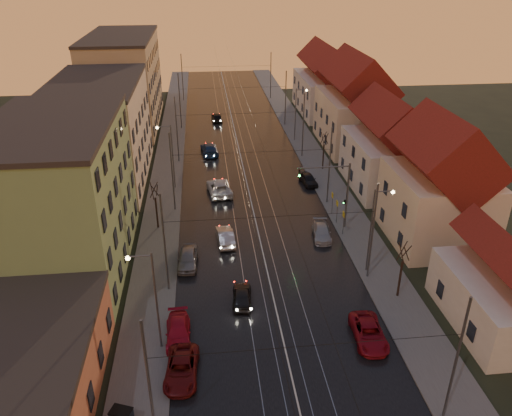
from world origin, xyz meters
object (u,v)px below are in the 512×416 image
object	(u,v)px
parked_left_1	(182,369)
parked_left_3	(188,258)
driving_car_1	(225,236)
parked_right_0	(369,333)
street_lamp_0	(151,293)
parked_right_2	(308,179)
street_lamp_2	(170,150)
street_lamp_3	(298,109)
parked_left_2	(178,332)
driving_car_0	(242,296)
street_lamp_1	(375,223)
traffic_light_mast	(338,188)
driving_car_3	(209,149)
driving_car_4	(217,117)
driving_car_2	(219,188)
parked_right_1	(322,232)

from	to	relation	value
parked_left_1	parked_left_3	xyz separation A→B (m)	(0.24, 13.58, 0.09)
driving_car_1	parked_right_0	distance (m)	17.95
street_lamp_0	parked_right_2	distance (m)	32.40
street_lamp_0	street_lamp_2	xyz separation A→B (m)	(0.00, 28.00, 0.00)
parked_left_1	street_lamp_2	bearing A→B (deg)	97.44
parked_left_3	parked_right_2	world-z (taller)	parked_left_3
street_lamp_3	parked_left_2	distance (m)	46.46
driving_car_1	parked_right_2	bearing A→B (deg)	-134.44
street_lamp_0	driving_car_0	bearing A→B (deg)	35.87
street_lamp_1	traffic_light_mast	bearing A→B (deg)	97.91
traffic_light_mast	driving_car_3	xyz separation A→B (m)	(-12.32, 23.52, -3.83)
traffic_light_mast	driving_car_1	xyz separation A→B (m)	(-11.42, -1.62, -3.89)
driving_car_4	parked_right_2	xyz separation A→B (m)	(10.18, -28.05, -0.06)
street_lamp_0	driving_car_1	xyz separation A→B (m)	(5.68, 14.37, -4.17)
street_lamp_3	driving_car_2	distance (m)	22.44
parked_left_1	parked_right_2	xyz separation A→B (m)	(14.80, 30.35, 0.02)
traffic_light_mast	street_lamp_2	bearing A→B (deg)	144.93
driving_car_3	parked_left_2	world-z (taller)	driving_car_3
parked_left_2	driving_car_0	bearing A→B (deg)	35.93
driving_car_2	parked_right_1	xyz separation A→B (m)	(9.72, -11.57, -0.16)
street_lamp_3	driving_car_2	size ratio (longest dim) A/B	1.44
street_lamp_3	traffic_light_mast	world-z (taller)	street_lamp_3
traffic_light_mast	parked_left_3	world-z (taller)	traffic_light_mast
parked_right_2	driving_car_0	bearing A→B (deg)	-121.98
street_lamp_1	driving_car_1	distance (m)	14.67
street_lamp_1	driving_car_1	bearing A→B (deg)	153.04
parked_right_0	parked_right_1	xyz separation A→B (m)	(0.00, 15.11, -0.04)
street_lamp_0	driving_car_3	bearing A→B (deg)	83.10
street_lamp_1	parked_left_1	bearing A→B (deg)	-146.43
driving_car_2	driving_car_3	bearing A→B (deg)	-93.58
driving_car_3	parked_right_2	distance (m)	16.89
street_lamp_3	driving_car_4	world-z (taller)	street_lamp_3
street_lamp_3	street_lamp_2	bearing A→B (deg)	-138.69
street_lamp_0	street_lamp_3	world-z (taller)	same
driving_car_1	street_lamp_1	bearing A→B (deg)	148.49
street_lamp_2	traffic_light_mast	xyz separation A→B (m)	(17.10, -12.00, -0.29)
street_lamp_3	traffic_light_mast	distance (m)	28.03
street_lamp_2	driving_car_2	size ratio (longest dim) A/B	1.44
street_lamp_3	parked_right_0	xyz separation A→B (m)	(-2.90, -44.77, -4.24)
parked_left_2	parked_right_2	xyz separation A→B (m)	(15.13, 26.63, 0.02)
parked_left_3	parked_right_2	size ratio (longest dim) A/B	1.11
driving_car_3	parked_right_2	xyz separation A→B (m)	(11.85, -12.04, -0.12)
driving_car_2	parked_right_1	size ratio (longest dim) A/B	1.31
parked_right_0	street_lamp_3	bearing A→B (deg)	89.33
parked_left_2	parked_right_0	xyz separation A→B (m)	(13.80, -1.63, 0.01)
street_lamp_0	parked_right_2	xyz separation A→B (m)	(16.63, 27.48, -4.23)
street_lamp_0	street_lamp_1	bearing A→B (deg)	23.72
street_lamp_0	parked_right_1	world-z (taller)	street_lamp_0
driving_car_1	driving_car_2	distance (m)	11.54
street_lamp_0	parked_left_3	bearing A→B (deg)	79.06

